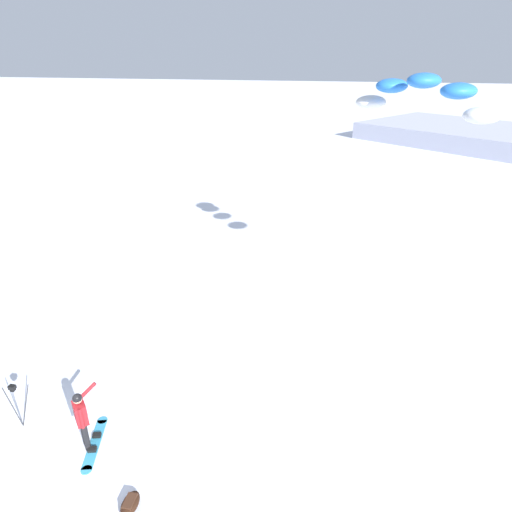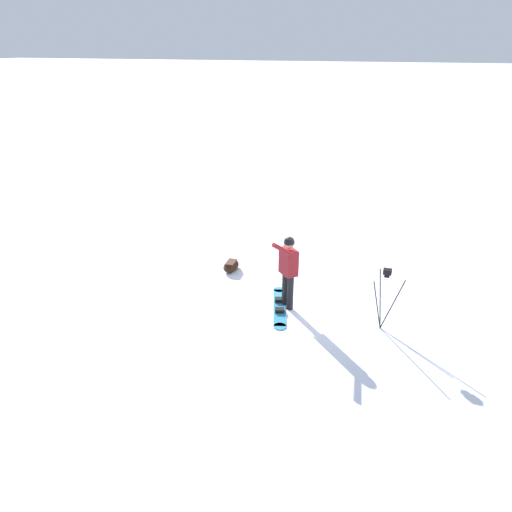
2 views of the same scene
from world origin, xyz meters
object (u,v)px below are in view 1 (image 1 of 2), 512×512
Objects in this scene: camera_tripod at (15,397)px; snowboard at (95,443)px; snowboarder at (81,415)px; gear_bag_large at (130,504)px; traction_kite at (422,95)px.

snowboard is at bearing -93.79° from camera_tripod.
snowboard is at bearing -57.62° from snowboarder.
gear_bag_large reaches higher than snowboard.
traction_kite is (7.60, -7.48, 7.70)m from snowboard.
traction_kite reaches higher than snowboarder.
snowboarder is at bearing 135.24° from traction_kite.
snowboarder reaches higher than camera_tripod.
snowboarder is 0.98m from snowboard.
gear_bag_large is (-8.97, 5.82, -7.60)m from traction_kite.
snowboard is (0.09, -0.14, -0.97)m from snowboarder.
traction_kite is 3.21× the size of camera_tripod.
snowboarder is 0.39× the size of traction_kite.
camera_tripod is at bearing 127.74° from traction_kite.
snowboarder reaches higher than gear_bag_large.
traction_kite is 13.12m from gear_bag_large.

